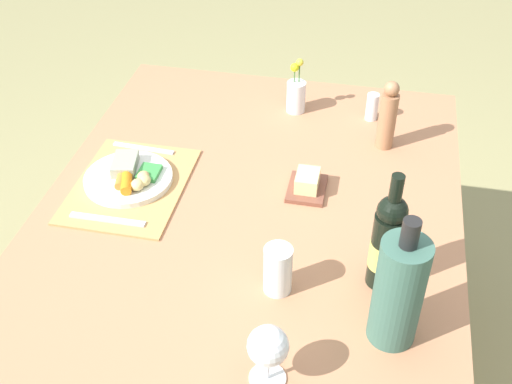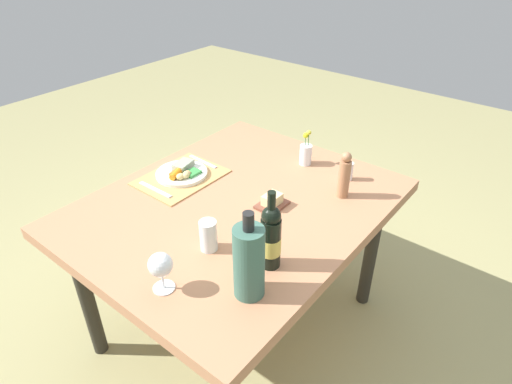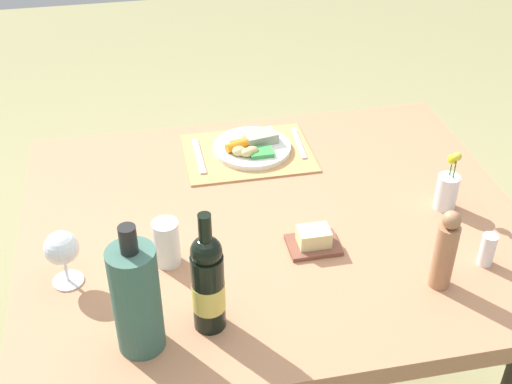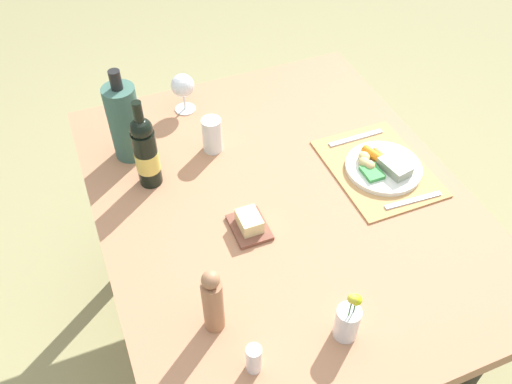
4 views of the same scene
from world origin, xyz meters
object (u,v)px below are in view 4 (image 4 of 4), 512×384
at_px(cooler_bottle, 125,122).
at_px(wine_bottle, 146,152).
at_px(dinner_plate, 383,166).
at_px(wine_glass, 183,86).
at_px(fork, 413,200).
at_px(salt_shaker, 254,359).
at_px(dining_table, 282,215).
at_px(butter_dish, 249,224).
at_px(pepper_mill, 213,302).
at_px(flower_vase, 348,321).
at_px(water_tumbler, 212,137).
at_px(knife, 356,138).

bearing_deg(cooler_bottle, wine_bottle, -169.43).
relative_size(dinner_plate, wine_glass, 1.67).
height_order(dinner_plate, fork, dinner_plate).
relative_size(dinner_plate, salt_shaker, 2.77).
relative_size(cooler_bottle, wine_bottle, 1.05).
height_order(dining_table, wine_bottle, wine_bottle).
xyz_separation_m(dinner_plate, wine_glass, (0.54, 0.49, 0.08)).
bearing_deg(butter_dish, pepper_mill, 143.09).
bearing_deg(salt_shaker, dinner_plate, -53.48).
bearing_deg(pepper_mill, wine_bottle, 2.26).
xyz_separation_m(butter_dish, wine_bottle, (0.29, 0.21, 0.10)).
distance_m(dining_table, wine_glass, 0.58).
bearing_deg(dinner_plate, flower_vase, 140.30).
xyz_separation_m(fork, pepper_mill, (-0.17, 0.68, 0.09)).
height_order(dinner_plate, pepper_mill, pepper_mill).
bearing_deg(water_tumbler, cooler_bottle, 72.83).
relative_size(knife, water_tumbler, 1.65).
relative_size(flower_vase, cooler_bottle, 0.56).
xyz_separation_m(water_tumbler, pepper_mill, (-0.62, 0.21, 0.05)).
relative_size(water_tumbler, pepper_mill, 0.57).
distance_m(water_tumbler, butter_dish, 0.37).
distance_m(salt_shaker, wine_glass, 1.01).
xyz_separation_m(flower_vase, wine_glass, (1.00, 0.10, 0.04)).
bearing_deg(wine_bottle, cooler_bottle, 10.57).
height_order(dinner_plate, flower_vase, flower_vase).
distance_m(butter_dish, wine_glass, 0.61).
height_order(butter_dish, pepper_mill, pepper_mill).
height_order(fork, butter_dish, butter_dish).
relative_size(dining_table, butter_dish, 10.26).
xyz_separation_m(fork, knife, (0.32, 0.02, 0.00)).
bearing_deg(dining_table, butter_dish, 118.20).
height_order(butter_dish, salt_shaker, salt_shaker).
bearing_deg(pepper_mill, fork, -76.26).
bearing_deg(knife, salt_shaker, 134.80).
xyz_separation_m(water_tumbler, salt_shaker, (-0.76, 0.16, -0.01)).
bearing_deg(cooler_bottle, butter_dish, -151.56).
relative_size(pepper_mill, salt_shaker, 2.44).
height_order(flower_vase, butter_dish, flower_vase).
height_order(fork, cooler_bottle, cooler_bottle).
xyz_separation_m(fork, salt_shaker, (-0.31, 0.64, 0.03)).
bearing_deg(fork, cooler_bottle, 57.22).
height_order(dinner_plate, knife, dinner_plate).
height_order(fork, knife, same).
distance_m(dining_table, flower_vase, 0.49).
bearing_deg(dining_table, knife, -65.23).
bearing_deg(dining_table, wine_glass, 15.33).
xyz_separation_m(butter_dish, pepper_mill, (-0.25, 0.19, 0.08)).
bearing_deg(cooler_bottle, salt_shaker, -173.46).
xyz_separation_m(water_tumbler, wine_glass, (0.24, 0.02, 0.05)).
xyz_separation_m(flower_vase, pepper_mill, (0.14, 0.28, 0.04)).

